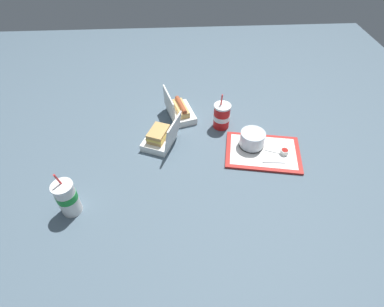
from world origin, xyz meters
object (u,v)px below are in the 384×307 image
ketchup_cup (284,152)px  soda_cup_center (67,198)px  soda_cup_corner (222,116)px  clamshell_sandwich_left (160,138)px  cake_container (252,139)px  food_tray (263,152)px  clamshell_hotdog_front (180,111)px  plastic_fork (274,162)px

ketchup_cup → soda_cup_center: (0.98, 0.27, 0.06)m
ketchup_cup → soda_cup_corner: soda_cup_corner is taller
clamshell_sandwich_left → soda_cup_corner: soda_cup_corner is taller
cake_container → ketchup_cup: 0.17m
clamshell_sandwich_left → ketchup_cup: bearing=168.9°
soda_cup_center → food_tray: bearing=-161.4°
food_tray → ketchup_cup: bearing=165.2°
cake_container → clamshell_sandwich_left: size_ratio=0.57×
food_tray → cake_container: 0.08m
clamshell_hotdog_front → soda_cup_corner: (-0.23, 0.10, 0.03)m
clamshell_hotdog_front → clamshell_sandwich_left: (0.11, 0.23, 0.00)m
soda_cup_center → ketchup_cup: bearing=-164.6°
cake_container → plastic_fork: cake_container is taller
food_tray → soda_cup_center: size_ratio=1.83×
clamshell_hotdog_front → ketchup_cup: bearing=145.7°
cake_container → soda_cup_corner: size_ratio=0.63×
ketchup_cup → clamshell_hotdog_front: (0.51, -0.35, 0.01)m
plastic_fork → clamshell_sandwich_left: (0.55, -0.18, 0.03)m
ketchup_cup → soda_cup_corner: 0.38m
clamshell_hotdog_front → cake_container: bearing=142.2°
food_tray → soda_cup_corner: (0.18, -0.22, 0.06)m
soda_cup_center → clamshell_sandwich_left: bearing=-133.2°
food_tray → plastic_fork: 0.09m
cake_container → clamshell_hotdog_front: size_ratio=0.55×
food_tray → soda_cup_corner: size_ratio=2.05×
ketchup_cup → soda_cup_corner: bearing=-41.1°
plastic_fork → clamshell_hotdog_front: size_ratio=0.48×
clamshell_hotdog_front → clamshell_sandwich_left: 0.25m
clamshell_hotdog_front → soda_cup_center: soda_cup_center is taller
plastic_fork → clamshell_hotdog_front: (0.44, -0.40, 0.03)m
food_tray → plastic_fork: size_ratio=3.74×
food_tray → soda_cup_center: bearing=18.6°
plastic_fork → soda_cup_corner: 0.38m
food_tray → ketchup_cup: ketchup_cup is taller
plastic_fork → clamshell_sandwich_left: 0.58m
plastic_fork → clamshell_sandwich_left: size_ratio=0.49×
soda_cup_corner → soda_cup_center: bearing=36.6°
clamshell_hotdog_front → soda_cup_center: size_ratio=1.02×
ketchup_cup → clamshell_hotdog_front: clamshell_hotdog_front is taller
soda_cup_corner → food_tray: bearing=129.8°
food_tray → soda_cup_corner: soda_cup_corner is taller
soda_cup_corner → plastic_fork: bearing=125.7°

